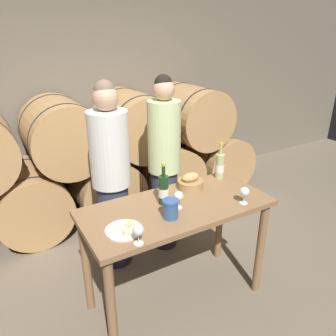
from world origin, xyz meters
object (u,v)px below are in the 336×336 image
wine_glass_far_left (138,231)px  cheese_plate (124,230)px  wine_bottle_white (220,166)px  blue_crock (171,208)px  tasting_table (177,222)px  person_right (164,165)px  person_left (111,178)px  wine_glass_left (178,196)px  wine_bottle_red (164,190)px  bread_basket (190,182)px  wine_glass_center (245,192)px

wine_glass_far_left → cheese_plate: bearing=98.0°
wine_bottle_white → blue_crock: bearing=-153.3°
wine_bottle_white → cheese_plate: (-1.05, -0.35, -0.10)m
tasting_table → person_right: size_ratio=0.82×
wine_bottle_white → person_left: bearing=149.3°
person_left → person_right: bearing=-0.0°
blue_crock → wine_glass_left: bearing=36.6°
wine_bottle_red → wine_glass_far_left: size_ratio=2.46×
bread_basket → wine_glass_far_left: (-0.69, -0.47, 0.04)m
person_left → cheese_plate: 0.86m
person_left → blue_crock: (0.11, -0.84, 0.08)m
person_right → bread_basket: bearing=-96.2°
wine_bottle_red → cheese_plate: bearing=-154.6°
tasting_table → person_right: bearing=67.2°
blue_crock → tasting_table: bearing=44.0°
wine_bottle_white → wine_glass_left: (-0.59, -0.27, -0.02)m
cheese_plate → tasting_table: bearing=13.7°
tasting_table → wine_glass_center: bearing=-26.8°
wine_bottle_white → bread_basket: bearing=-172.2°
wine_bottle_red → wine_glass_left: bearing=-62.1°
wine_bottle_red → wine_glass_far_left: (-0.38, -0.36, -0.02)m
blue_crock → wine_glass_far_left: (-0.32, -0.16, 0.02)m
blue_crock → wine_glass_center: 0.58m
person_right → wine_glass_far_left: person_right is taller
bread_basket → wine_glass_left: bearing=-138.8°
person_left → bread_basket: bearing=-47.9°
wine_bottle_white → cheese_plate: 1.11m
wine_glass_center → person_right: bearing=98.8°
cheese_plate → wine_glass_far_left: 0.19m
person_left → blue_crock: bearing=-82.7°
wine_glass_far_left → bread_basket: bearing=34.2°
cheese_plate → wine_glass_far_left: wine_glass_far_left is taller
wine_bottle_red → wine_bottle_white: 0.66m
person_left → cheese_plate: (-0.24, -0.83, 0.01)m
person_right → wine_bottle_red: 0.74m
wine_glass_far_left → wine_glass_left: same height
person_right → tasting_table: bearing=-112.8°
cheese_plate → wine_glass_far_left: bearing=-82.0°
wine_bottle_red → wine_glass_left: 0.13m
wine_bottle_red → blue_crock: bearing=-106.5°
person_left → person_right: 0.53m
person_right → wine_glass_center: 0.95m
person_right → blue_crock: (-0.43, -0.84, 0.07)m
bread_basket → person_left: bearing=132.1°
wine_glass_far_left → wine_glass_center: (0.89, 0.06, 0.00)m
tasting_table → wine_glass_far_left: 0.58m
cheese_plate → wine_glass_center: 0.92m
person_right → wine_bottle_red: size_ratio=5.34×
wine_bottle_red → wine_bottle_white: wine_bottle_red is taller
wine_bottle_red → cheese_plate: wine_bottle_red is taller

